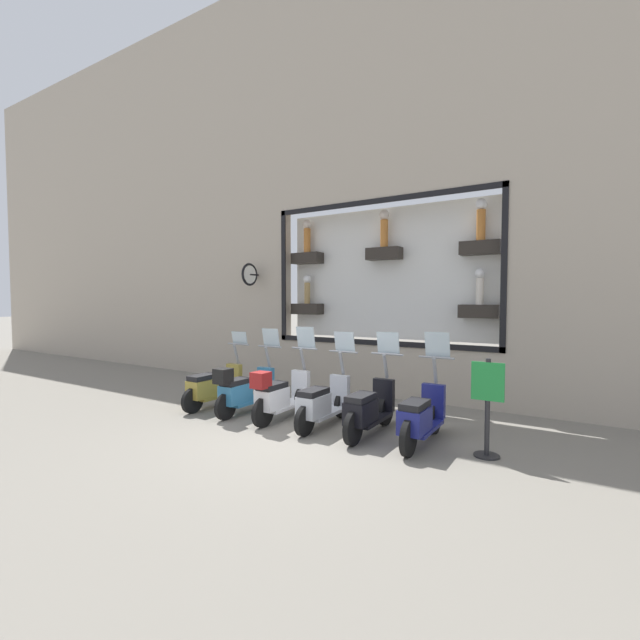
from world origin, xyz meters
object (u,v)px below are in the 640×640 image
scooter_teal_4 (243,390)px  scooter_olive_5 (213,387)px  scooter_black_1 (368,409)px  shop_sign_post (487,405)px  scooter_navy_0 (421,417)px  scooter_silver_2 (322,403)px  scooter_white_3 (280,395)px

scooter_teal_4 → scooter_olive_5: size_ratio=1.00×
scooter_black_1 → shop_sign_post: 1.87m
scooter_black_1 → scooter_teal_4: (-0.07, 2.67, 0.03)m
scooter_navy_0 → shop_sign_post: size_ratio=1.28×
scooter_olive_5 → scooter_black_1: bearing=-89.9°
scooter_silver_2 → scooter_olive_5: scooter_silver_2 is taller
scooter_olive_5 → scooter_teal_4: bearing=-93.8°
scooter_navy_0 → scooter_teal_4: 3.56m
scooter_olive_5 → scooter_navy_0: bearing=-89.9°
scooter_black_1 → scooter_teal_4: bearing=91.4°
scooter_white_3 → shop_sign_post: (0.10, -3.63, 0.26)m
scooter_black_1 → shop_sign_post: (0.04, -1.85, 0.30)m
scooter_silver_2 → shop_sign_post: bearing=-89.0°
scooter_silver_2 → scooter_teal_4: same height
scooter_olive_5 → scooter_white_3: bearing=-91.7°
scooter_navy_0 → scooter_teal_4: size_ratio=1.01×
scooter_white_3 → scooter_silver_2: bearing=-86.4°
scooter_black_1 → scooter_silver_2: 0.89m
scooter_black_1 → scooter_navy_0: bearing=-89.9°
scooter_navy_0 → scooter_teal_4: scooter_navy_0 is taller
scooter_black_1 → scooter_silver_2: (-0.00, 0.89, -0.01)m
scooter_black_1 → scooter_teal_4: 2.67m
scooter_white_3 → scooter_black_1: bearing=-88.1°
scooter_navy_0 → scooter_olive_5: bearing=90.1°
scooter_teal_4 → scooter_silver_2: bearing=-88.0°
scooter_black_1 → scooter_white_3: 1.78m
scooter_black_1 → scooter_silver_2: bearing=90.2°
scooter_navy_0 → shop_sign_post: bearing=-87.4°
scooter_white_3 → scooter_olive_5: size_ratio=1.00×
scooter_teal_4 → shop_sign_post: bearing=-88.6°
scooter_black_1 → scooter_white_3: size_ratio=1.00×
scooter_white_3 → scooter_olive_5: bearing=88.3°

